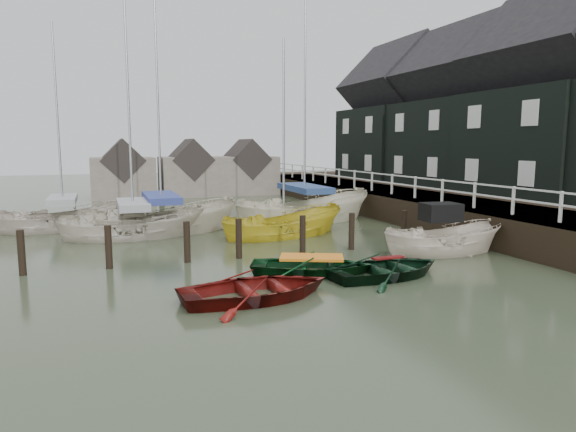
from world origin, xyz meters
name	(u,v)px	position (x,y,z in m)	size (l,w,h in m)	color
ground	(303,276)	(0.00, 0.00, 0.00)	(120.00, 120.00, 0.00)	#2E3522
pier	(395,204)	(9.48, 10.00, 0.71)	(3.04, 32.00, 2.70)	black
land_strip	(476,213)	(15.00, 10.00, 0.00)	(14.00, 38.00, 1.50)	black
quay_houses	(498,113)	(14.99, 8.66, 5.68)	(6.52, 28.14, 10.01)	black
mooring_pilings	(241,244)	(-1.11, 3.00, 0.50)	(13.72, 0.22, 1.80)	black
far_sheds	(188,172)	(0.83, 26.00, 1.86)	(14.00, 4.08, 4.39)	#665B51
rowboat_red	(257,299)	(-2.00, -1.82, 0.00)	(2.86, 4.00, 0.83)	#5D100D
rowboat_green	(312,274)	(0.34, 0.11, 0.00)	(2.65, 3.72, 0.77)	black
rowboat_dkgreen	(387,277)	(2.35, -1.02, 0.00)	(2.72, 3.81, 0.79)	black
motorboat	(442,252)	(5.90, 1.06, 0.09)	(4.77, 2.25, 2.74)	beige
sailboat_a	(134,236)	(-4.38, 8.53, 0.06)	(6.12, 2.33, 11.09)	beige
sailboat_b	(162,231)	(-3.11, 9.32, 0.06)	(7.07, 2.99, 11.85)	beige
sailboat_c	(284,235)	(1.81, 6.71, 0.01)	(6.29, 3.41, 9.48)	gold
sailboat_d	(304,220)	(4.20, 10.21, 0.06)	(7.87, 3.64, 13.20)	beige
sailboat_e	(64,228)	(-7.33, 11.85, 0.06)	(6.32, 3.25, 10.55)	#BBADA0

